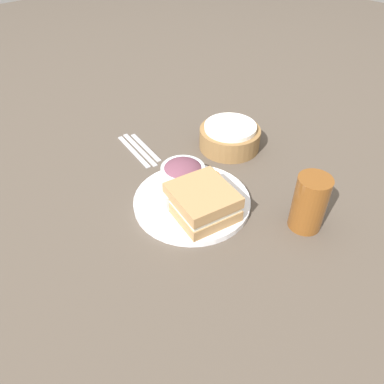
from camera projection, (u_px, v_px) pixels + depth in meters
The scene contains 11 objects.
ground_plane at pixel (192, 204), 0.84m from camera, with size 4.00×4.00×0.00m, color #4C4238.
plate at pixel (192, 201), 0.84m from camera, with size 0.26×0.26×0.01m, color silver.
sandwich at pixel (202, 202), 0.78m from camera, with size 0.15×0.14×0.06m.
salad_bowl at pixel (183, 174), 0.85m from camera, with size 0.10×0.10×0.06m.
dressing_cup at pixel (163, 199), 0.80m from camera, with size 0.05×0.05×0.04m, color #B7B7BC.
orange_wedge at pixel (212, 179), 0.85m from camera, with size 0.04×0.04×0.04m, color orange.
drink_glass at pixel (310, 203), 0.75m from camera, with size 0.07×0.07×0.12m, color brown.
bread_basket at pixel (230, 137), 1.00m from camera, with size 0.16×0.16×0.07m.
fork at pixel (133, 151), 1.00m from camera, with size 0.17×0.01×0.01m, color #B2B2B7.
knife at pixel (139, 149), 1.00m from camera, with size 0.18×0.01×0.01m, color #B2B2B7.
spoon at pixel (145, 147), 1.01m from camera, with size 0.15×0.01×0.01m, color #B2B2B7.
Camera 1 is at (0.45, -0.43, 0.56)m, focal length 35.00 mm.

